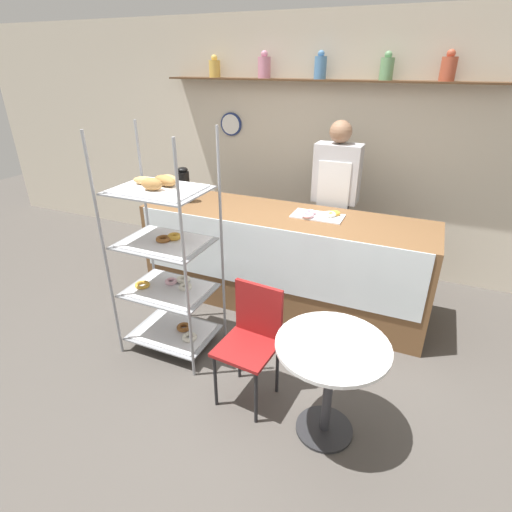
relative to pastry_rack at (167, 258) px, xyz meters
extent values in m
plane|color=#4C4742|center=(0.61, 0.01, -0.83)|extent=(14.00, 14.00, 0.00)
cube|color=beige|center=(0.61, 2.17, 0.52)|extent=(10.00, 0.06, 2.70)
cube|color=#4C331E|center=(0.61, 2.02, 1.22)|extent=(3.53, 0.24, 0.02)
cylinder|color=gold|center=(-0.62, 2.02, 1.32)|extent=(0.12, 0.12, 0.17)
sphere|color=gold|center=(-0.62, 2.02, 1.43)|extent=(0.07, 0.07, 0.07)
cylinder|color=#CC7F99|center=(-0.02, 2.02, 1.34)|extent=(0.13, 0.13, 0.21)
sphere|color=#CC7F99|center=(-0.02, 2.02, 1.46)|extent=(0.07, 0.07, 0.07)
cylinder|color=#4C7FB2|center=(0.59, 2.02, 1.34)|extent=(0.12, 0.12, 0.21)
sphere|color=#4C7FB2|center=(0.59, 2.02, 1.46)|extent=(0.07, 0.07, 0.07)
cylinder|color=#669966|center=(1.24, 2.02, 1.33)|extent=(0.13, 0.13, 0.20)
sphere|color=#669966|center=(1.24, 2.02, 1.45)|extent=(0.07, 0.07, 0.07)
cylinder|color=#B24C33|center=(1.77, 2.02, 1.33)|extent=(0.14, 0.14, 0.20)
sphere|color=#B24C33|center=(1.77, 2.02, 1.46)|extent=(0.08, 0.08, 0.08)
cylinder|color=navy|center=(-0.48, 2.12, 0.72)|extent=(0.26, 0.03, 0.26)
cylinder|color=white|center=(-0.48, 2.10, 0.72)|extent=(0.23, 0.00, 0.23)
cube|color=brown|center=(0.61, 1.02, -0.36)|extent=(2.75, 0.74, 0.95)
cube|color=silver|center=(0.61, 0.65, -0.18)|extent=(2.64, 0.01, 0.61)
cylinder|color=gray|center=(-0.36, -0.27, 0.08)|extent=(0.02, 0.02, 1.83)
cylinder|color=gray|center=(0.36, -0.27, 0.08)|extent=(0.02, 0.02, 1.83)
cylinder|color=gray|center=(-0.36, 0.26, 0.08)|extent=(0.02, 0.02, 1.83)
cylinder|color=gray|center=(0.36, 0.26, 0.08)|extent=(0.02, 0.02, 1.83)
cube|color=gray|center=(0.00, -0.01, -0.71)|extent=(0.68, 0.51, 0.01)
cube|color=silver|center=(0.00, -0.01, -0.70)|extent=(0.61, 0.45, 0.01)
torus|color=silver|center=(0.18, -0.05, -0.68)|extent=(0.12, 0.12, 0.04)
torus|color=brown|center=(0.06, 0.05, -0.67)|extent=(0.12, 0.12, 0.04)
cube|color=gray|center=(0.00, -0.01, -0.29)|extent=(0.68, 0.51, 0.01)
cube|color=silver|center=(0.00, -0.01, -0.28)|extent=(0.61, 0.45, 0.01)
torus|color=silver|center=(0.12, 0.04, -0.26)|extent=(0.11, 0.11, 0.03)
torus|color=gold|center=(-0.22, -0.07, -0.26)|extent=(0.12, 0.12, 0.03)
torus|color=silver|center=(0.04, 0.14, -0.25)|extent=(0.12, 0.12, 0.04)
torus|color=#EAB2C1|center=(-0.04, 0.08, -0.26)|extent=(0.11, 0.11, 0.03)
cube|color=gray|center=(0.00, -0.01, 0.13)|extent=(0.68, 0.51, 0.01)
cube|color=silver|center=(0.00, -0.01, 0.14)|extent=(0.61, 0.45, 0.01)
torus|color=brown|center=(-0.01, 0.00, 0.17)|extent=(0.12, 0.12, 0.03)
torus|color=gold|center=(0.04, 0.07, 0.17)|extent=(0.11, 0.11, 0.04)
cube|color=gray|center=(0.00, -0.01, 0.55)|extent=(0.68, 0.51, 0.01)
cube|color=silver|center=(0.00, -0.01, 0.57)|extent=(0.61, 0.45, 0.01)
ellipsoid|color=tan|center=(0.01, 0.11, 0.61)|extent=(0.18, 0.13, 0.07)
ellipsoid|color=olive|center=(0.00, -0.07, 0.62)|extent=(0.17, 0.11, 0.09)
ellipsoid|color=tan|center=(-0.14, 0.03, 0.60)|extent=(0.19, 0.09, 0.06)
ellipsoid|color=olive|center=(0.02, 0.06, 0.61)|extent=(0.23, 0.15, 0.08)
cube|color=#282833|center=(0.95, 1.58, -0.35)|extent=(0.27, 0.19, 0.96)
cube|color=#B2B2B7|center=(0.95, 1.58, 0.41)|extent=(0.44, 0.22, 0.57)
cube|color=silver|center=(0.95, 1.46, 0.31)|extent=(0.31, 0.01, 0.48)
sphere|color=#8C664C|center=(0.95, 1.58, 0.80)|extent=(0.21, 0.21, 0.21)
cylinder|color=#262628|center=(1.43, -0.38, -0.82)|extent=(0.38, 0.38, 0.02)
cylinder|color=#333338|center=(1.43, -0.38, -0.47)|extent=(0.06, 0.06, 0.67)
cylinder|color=white|center=(1.43, -0.38, -0.13)|extent=(0.69, 0.69, 0.02)
cylinder|color=black|center=(0.66, -0.47, -0.61)|extent=(0.02, 0.02, 0.44)
cylinder|color=black|center=(0.99, -0.50, -0.61)|extent=(0.02, 0.02, 0.44)
cylinder|color=black|center=(0.69, -0.15, -0.61)|extent=(0.02, 0.02, 0.44)
cylinder|color=black|center=(1.01, -0.18, -0.61)|extent=(0.02, 0.02, 0.44)
cube|color=maroon|center=(0.84, -0.32, -0.37)|extent=(0.41, 0.41, 0.03)
cube|color=maroon|center=(0.85, -0.15, -0.16)|extent=(0.36, 0.06, 0.40)
cylinder|color=black|center=(-0.43, 0.95, 0.28)|extent=(0.12, 0.12, 0.31)
ellipsoid|color=black|center=(-0.43, 0.95, 0.45)|extent=(0.10, 0.10, 0.05)
cube|color=silver|center=(0.91, 1.07, 0.13)|extent=(0.46, 0.25, 0.01)
torus|color=#EAB2C1|center=(0.84, 0.99, 0.15)|extent=(0.12, 0.12, 0.03)
torus|color=gold|center=(1.05, 1.15, 0.15)|extent=(0.10, 0.10, 0.03)
torus|color=#EAB2C1|center=(0.84, 1.09, 0.15)|extent=(0.11, 0.11, 0.03)
torus|color=silver|center=(1.02, 1.10, 0.15)|extent=(0.12, 0.12, 0.03)
camera|label=1|loc=(1.77, -2.30, 1.40)|focal=28.00mm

